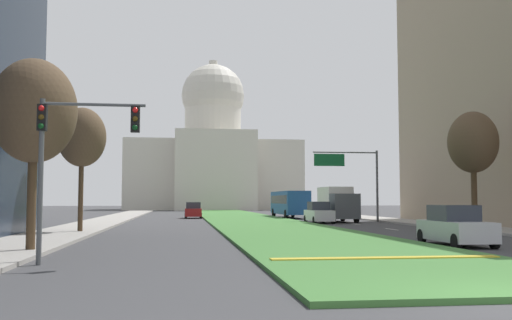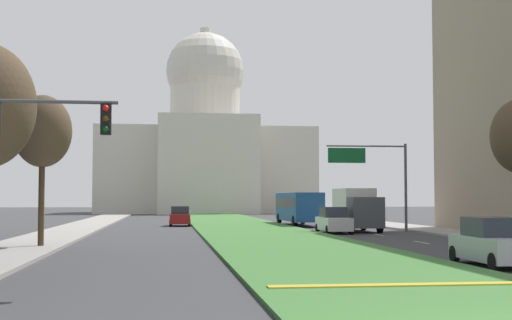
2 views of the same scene
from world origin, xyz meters
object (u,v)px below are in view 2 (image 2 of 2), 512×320
Objects in this scene: capitol_building at (205,149)px; sedan_distant at (180,217)px; overhead_guide_sign at (376,168)px; traffic_light_near_left at (27,148)px; street_tree_left_mid at (42,132)px; city_bus at (298,206)px; sedan_lead_stopped at (494,243)px; sedan_midblock at (334,221)px; box_truck_delivery at (357,209)px.

sedan_distant is (-5.20, -56.01, -9.95)m from capitol_building.
capitol_building is at bearing 97.28° from overhead_guide_sign.
traffic_light_near_left is 44.92m from sedan_distant.
overhead_guide_sign is at bearing 34.36° from street_tree_left_mid.
capitol_building is 57.10m from city_bus.
sedan_lead_stopped is 1.03× the size of sedan_midblock.
traffic_light_near_left is 0.47× the size of city_bus.
sedan_lead_stopped is at bearing -32.15° from street_tree_left_mid.
box_truck_delivery is 12.01m from city_bus.
city_bus is at bearing 70.71° from traffic_light_near_left.
traffic_light_near_left is 17.13m from street_tree_left_mid.
overhead_guide_sign is 1.02× the size of box_truck_delivery.
traffic_light_near_left is at bearing -96.25° from sedan_distant.
overhead_guide_sign is 13.75m from city_bus.
street_tree_left_mid reaches higher than sedan_distant.
street_tree_left_mid is at bearing -104.81° from sedan_distant.
overhead_guide_sign is at bearing 58.98° from traffic_light_near_left.
street_tree_left_mid is at bearing 147.85° from sedan_lead_stopped.
traffic_light_near_left reaches higher than sedan_lead_stopped.
box_truck_delivery reaches higher than sedan_midblock.
sedan_distant is (-10.69, 39.04, -0.01)m from sedan_lead_stopped.
overhead_guide_sign reaches higher than traffic_light_near_left.
sedan_lead_stopped is (18.02, -11.33, -4.92)m from street_tree_left_mid.
capitol_building is at bearing 94.30° from sedan_midblock.
sedan_lead_stopped is at bearing -90.00° from city_bus.
sedan_distant is 0.68× the size of box_truck_delivery.
sedan_midblock is 3.70m from box_truck_delivery.
sedan_midblock is at bearing -90.71° from city_bus.
traffic_light_near_left is at bearing -81.70° from street_tree_left_mid.
sedan_distant is 0.40× the size of city_bus.
traffic_light_near_left is 0.81× the size of box_truck_delivery.
sedan_distant is (4.88, 44.56, -2.98)m from traffic_light_near_left.
sedan_midblock is (15.38, 29.97, -2.93)m from traffic_light_near_left.
sedan_midblock is (17.84, 13.13, -4.89)m from street_tree_left_mid.
overhead_guide_sign is (8.83, -69.13, -6.10)m from capitol_building.
overhead_guide_sign is 19.59m from sedan_distant.
capitol_building is 95.73m from sedan_lead_stopped.
traffic_light_near_left is 1.14× the size of sedan_lead_stopped.
street_tree_left_mid is 1.74× the size of sedan_distant.
sedan_lead_stopped is 0.71× the size of box_truck_delivery.
overhead_guide_sign is (18.91, 31.44, 0.87)m from traffic_light_near_left.
capitol_building is 101.31m from traffic_light_near_left.
capitol_building reaches higher than sedan_distant.
capitol_building is at bearing 96.48° from box_truck_delivery.
capitol_building is 8.08× the size of sedan_distant.
capitol_building reaches higher than traffic_light_near_left.
traffic_light_near_left is at bearing -109.29° from city_bus.
street_tree_left_mid is at bearing -142.00° from box_truck_delivery.
city_bus reaches higher than sedan_lead_stopped.
sedan_lead_stopped is at bearing -94.70° from box_truck_delivery.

